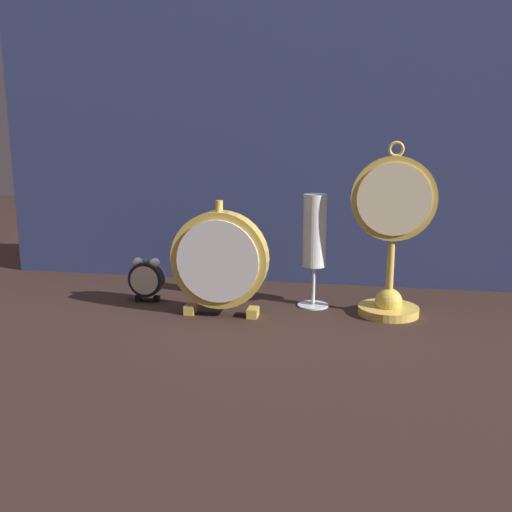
% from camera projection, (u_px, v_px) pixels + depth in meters
% --- Properties ---
extents(ground_plane, '(4.00, 4.00, 0.00)m').
position_uv_depth(ground_plane, '(248.00, 325.00, 1.05)').
color(ground_plane, black).
extents(fabric_backdrop_drape, '(1.33, 0.01, 0.70)m').
position_uv_depth(fabric_backdrop_drape, '(275.00, 131.00, 1.29)').
color(fabric_backdrop_drape, navy).
rests_on(fabric_backdrop_drape, ground_plane).
extents(pocket_watch_on_stand, '(0.16, 0.12, 0.33)m').
position_uv_depth(pocket_watch_on_stand, '(391.00, 244.00, 1.08)').
color(pocket_watch_on_stand, gold).
rests_on(pocket_watch_on_stand, ground_plane).
extents(alarm_clock_twin_bell, '(0.07, 0.03, 0.09)m').
position_uv_depth(alarm_clock_twin_bell, '(147.00, 277.00, 1.19)').
color(alarm_clock_twin_bell, black).
rests_on(alarm_clock_twin_bell, ground_plane).
extents(mantel_clock_silver, '(0.19, 0.04, 0.22)m').
position_uv_depth(mantel_clock_silver, '(220.00, 260.00, 1.09)').
color(mantel_clock_silver, gold).
rests_on(mantel_clock_silver, ground_plane).
extents(champagne_flute, '(0.06, 0.06, 0.23)m').
position_uv_depth(champagne_flute, '(314.00, 239.00, 1.14)').
color(champagne_flute, silver).
rests_on(champagne_flute, ground_plane).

